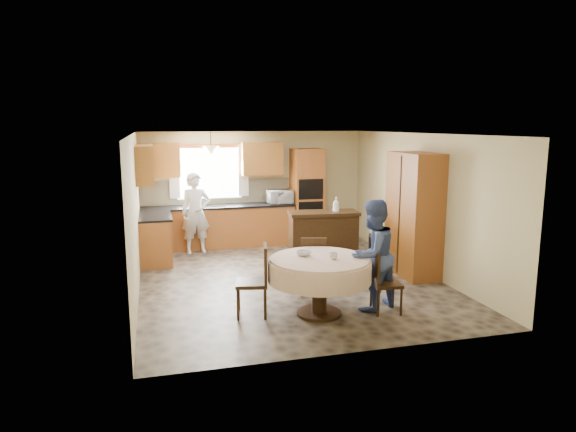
{
  "coord_description": "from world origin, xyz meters",
  "views": [
    {
      "loc": [
        -2.21,
        -8.29,
        2.67
      ],
      "look_at": [
        0.07,
        0.3,
        1.06
      ],
      "focal_mm": 32.0,
      "sensor_mm": 36.0,
      "label": 1
    }
  ],
  "objects_px": {
    "chair_left": "(257,277)",
    "chair_right": "(381,279)",
    "cupboard": "(414,215)",
    "person_sink": "(196,213)",
    "person_dining": "(373,255)",
    "dining_table": "(319,271)",
    "oven_tower": "(307,196)",
    "chair_back": "(313,263)",
    "sideboard": "(323,239)"
  },
  "relations": [
    {
      "from": "chair_left",
      "to": "chair_back",
      "type": "bearing_deg",
      "value": 132.58
    },
    {
      "from": "oven_tower",
      "to": "dining_table",
      "type": "xyz_separation_m",
      "value": [
        -1.16,
        -4.41,
        -0.42
      ]
    },
    {
      "from": "oven_tower",
      "to": "chair_back",
      "type": "height_order",
      "value": "oven_tower"
    },
    {
      "from": "oven_tower",
      "to": "chair_left",
      "type": "bearing_deg",
      "value": -115.43
    },
    {
      "from": "dining_table",
      "to": "person_dining",
      "type": "relative_size",
      "value": 0.89
    },
    {
      "from": "dining_table",
      "to": "person_sink",
      "type": "distance_m",
      "value": 4.25
    },
    {
      "from": "sideboard",
      "to": "person_dining",
      "type": "bearing_deg",
      "value": -87.2
    },
    {
      "from": "cupboard",
      "to": "chair_left",
      "type": "xyz_separation_m",
      "value": [
        -3.07,
        -1.25,
        -0.53
      ]
    },
    {
      "from": "dining_table",
      "to": "chair_right",
      "type": "distance_m",
      "value": 0.9
    },
    {
      "from": "sideboard",
      "to": "chair_right",
      "type": "height_order",
      "value": "sideboard"
    },
    {
      "from": "chair_left",
      "to": "person_dining",
      "type": "bearing_deg",
      "value": 95.04
    },
    {
      "from": "chair_left",
      "to": "cupboard",
      "type": "bearing_deg",
      "value": 123.26
    },
    {
      "from": "chair_back",
      "to": "chair_right",
      "type": "xyz_separation_m",
      "value": [
        0.71,
        -0.97,
        -0.03
      ]
    },
    {
      "from": "oven_tower",
      "to": "cupboard",
      "type": "height_order",
      "value": "cupboard"
    },
    {
      "from": "cupboard",
      "to": "chair_right",
      "type": "xyz_separation_m",
      "value": [
        -1.35,
        -1.59,
        -0.59
      ]
    },
    {
      "from": "person_sink",
      "to": "person_dining",
      "type": "relative_size",
      "value": 1.04
    },
    {
      "from": "oven_tower",
      "to": "sideboard",
      "type": "relative_size",
      "value": 1.59
    },
    {
      "from": "chair_left",
      "to": "person_sink",
      "type": "relative_size",
      "value": 0.6
    },
    {
      "from": "oven_tower",
      "to": "sideboard",
      "type": "distance_m",
      "value": 1.94
    },
    {
      "from": "person_dining",
      "to": "chair_back",
      "type": "bearing_deg",
      "value": -76.95
    },
    {
      "from": "chair_back",
      "to": "person_dining",
      "type": "xyz_separation_m",
      "value": [
        0.63,
        -0.8,
        0.28
      ]
    },
    {
      "from": "cupboard",
      "to": "chair_left",
      "type": "distance_m",
      "value": 3.36
    },
    {
      "from": "chair_back",
      "to": "chair_right",
      "type": "distance_m",
      "value": 1.2
    },
    {
      "from": "person_sink",
      "to": "oven_tower",
      "type": "bearing_deg",
      "value": 1.31
    },
    {
      "from": "chair_right",
      "to": "person_sink",
      "type": "distance_m",
      "value": 4.75
    },
    {
      "from": "chair_right",
      "to": "person_dining",
      "type": "bearing_deg",
      "value": 30.07
    },
    {
      "from": "cupboard",
      "to": "chair_back",
      "type": "distance_m",
      "value": 2.22
    },
    {
      "from": "dining_table",
      "to": "chair_left",
      "type": "bearing_deg",
      "value": 166.62
    },
    {
      "from": "cupboard",
      "to": "person_dining",
      "type": "height_order",
      "value": "cupboard"
    },
    {
      "from": "person_sink",
      "to": "chair_back",
      "type": "bearing_deg",
      "value": -71.81
    },
    {
      "from": "oven_tower",
      "to": "chair_left",
      "type": "relative_size",
      "value": 2.1
    },
    {
      "from": "person_sink",
      "to": "cupboard",
      "type": "bearing_deg",
      "value": -43.12
    },
    {
      "from": "cupboard",
      "to": "chair_back",
      "type": "relative_size",
      "value": 2.3
    },
    {
      "from": "oven_tower",
      "to": "dining_table",
      "type": "bearing_deg",
      "value": -104.7
    },
    {
      "from": "chair_back",
      "to": "person_dining",
      "type": "bearing_deg",
      "value": 144.34
    },
    {
      "from": "dining_table",
      "to": "oven_tower",
      "type": "bearing_deg",
      "value": 75.3
    },
    {
      "from": "sideboard",
      "to": "chair_back",
      "type": "height_order",
      "value": "sideboard"
    },
    {
      "from": "chair_left",
      "to": "chair_back",
      "type": "distance_m",
      "value": 1.19
    },
    {
      "from": "chair_back",
      "to": "person_sink",
      "type": "relative_size",
      "value": 0.56
    },
    {
      "from": "sideboard",
      "to": "dining_table",
      "type": "bearing_deg",
      "value": -104.31
    },
    {
      "from": "dining_table",
      "to": "chair_right",
      "type": "relative_size",
      "value": 1.6
    },
    {
      "from": "chair_left",
      "to": "chair_right",
      "type": "relative_size",
      "value": 1.12
    },
    {
      "from": "dining_table",
      "to": "person_sink",
      "type": "height_order",
      "value": "person_sink"
    },
    {
      "from": "chair_right",
      "to": "oven_tower",
      "type": "bearing_deg",
      "value": 3.56
    },
    {
      "from": "chair_left",
      "to": "oven_tower",
      "type": "bearing_deg",
      "value": 165.76
    },
    {
      "from": "person_sink",
      "to": "dining_table",
      "type": "bearing_deg",
      "value": -78.74
    },
    {
      "from": "oven_tower",
      "to": "person_dining",
      "type": "height_order",
      "value": "oven_tower"
    },
    {
      "from": "oven_tower",
      "to": "person_dining",
      "type": "relative_size",
      "value": 1.31
    },
    {
      "from": "chair_right",
      "to": "cupboard",
      "type": "bearing_deg",
      "value": -33.2
    },
    {
      "from": "cupboard",
      "to": "dining_table",
      "type": "distance_m",
      "value": 2.69
    }
  ]
}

